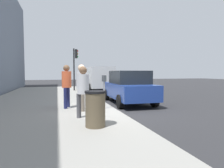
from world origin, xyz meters
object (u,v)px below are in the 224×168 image
pedestrian_bystander (83,88)px  parked_sedan_near (128,87)px  parking_meter (104,85)px  trash_bin (95,109)px  parking_officer (67,82)px  parked_van_far (98,77)px  pedestrian_at_meter (81,83)px  traffic_signal (75,62)px

pedestrian_bystander → parked_sedan_near: (3.38, -2.88, -0.26)m
parking_meter → pedestrian_bystander: size_ratio=0.82×
pedestrian_bystander → trash_bin: pedestrian_bystander is taller
trash_bin → parking_officer: bearing=11.0°
parking_meter → trash_bin: (-2.60, 0.89, -0.51)m
parked_van_far → parking_officer: bearing=160.0°
parking_officer → pedestrian_at_meter: bearing=-35.9°
pedestrian_bystander → parked_van_far: bearing=28.7°
parking_officer → parked_van_far: size_ratio=0.35×
parked_van_far → traffic_signal: (-0.81, 2.19, 1.32)m
parking_meter → parking_officer: (0.61, 1.51, 0.09)m
parked_sedan_near → parked_van_far: size_ratio=0.85×
pedestrian_at_meter → parked_sedan_near: 3.45m
parking_officer → parked_van_far: 9.69m
parking_officer → traffic_signal: size_ratio=0.52×
pedestrian_bystander → traffic_signal: 10.55m
pedestrian_at_meter → parked_van_far: parked_van_far is taller
parked_van_far → trash_bin: size_ratio=5.21×
pedestrian_bystander → parked_sedan_near: 4.45m
parking_officer → parked_van_far: parked_van_far is taller
pedestrian_at_meter → parked_sedan_near: pedestrian_at_meter is taller
pedestrian_at_meter → trash_bin: pedestrian_at_meter is taller
trash_bin → pedestrian_at_meter: bearing=2.0°
trash_bin → parked_van_far: bearing=-12.3°
pedestrian_bystander → trash_bin: 1.20m
trash_bin → parking_meter: bearing=-18.9°
trash_bin → traffic_signal: bearing=-2.5°
parking_officer → traffic_signal: traffic_signal is taller
parking_meter → pedestrian_at_meter: size_ratio=0.76×
parking_meter → trash_bin: parking_meter is taller
pedestrian_at_meter → traffic_signal: (9.07, -0.59, 1.32)m
parking_meter → trash_bin: 2.79m
parked_sedan_near → pedestrian_bystander: bearing=139.6°
parking_officer → parked_van_far: (9.11, -3.32, -0.00)m
pedestrian_at_meter → traffic_signal: traffic_signal is taller
parking_officer → pedestrian_bystander: bearing=-59.4°
pedestrian_bystander → traffic_signal: size_ratio=0.48×
parking_meter → traffic_signal: size_ratio=0.39×
pedestrian_at_meter → parking_officer: (0.77, 0.54, 0.01)m
parked_van_far → parked_sedan_near: bearing=180.0°
pedestrian_bystander → traffic_signal: traffic_signal is taller
parking_meter → parked_sedan_near: 2.60m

